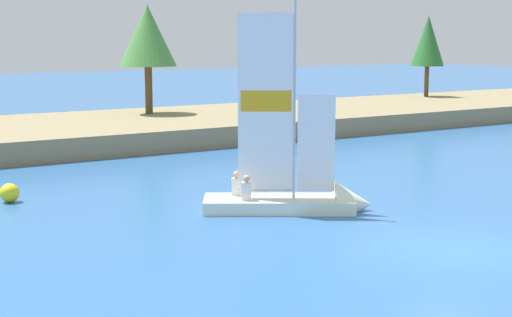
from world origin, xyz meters
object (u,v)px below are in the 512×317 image
object	(u,v)px
shoreline_tree_midleft	(148,36)
sailboat	(308,196)
channel_buoy	(9,193)
shoreline_tree_centre	(428,41)

from	to	relation	value
shoreline_tree_midleft	sailboat	world-z (taller)	shoreline_tree_midleft
shoreline_tree_midleft	channel_buoy	bearing A→B (deg)	-128.51
shoreline_tree_midleft	sailboat	size ratio (longest dim) A/B	0.86
shoreline_tree_centre	channel_buoy	world-z (taller)	shoreline_tree_centre
sailboat	channel_buoy	distance (m)	9.04
shoreline_tree_midleft	channel_buoy	xyz separation A→B (m)	(-11.21, -14.09, -4.75)
sailboat	shoreline_tree_midleft	bearing A→B (deg)	110.54
shoreline_tree_centre	sailboat	bearing A→B (deg)	-141.03
shoreline_tree_centre	channel_buoy	distance (m)	36.07
sailboat	channel_buoy	world-z (taller)	sailboat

